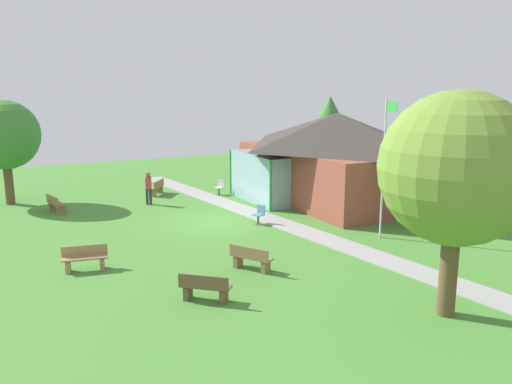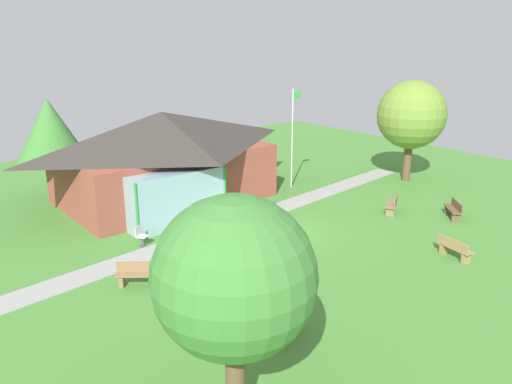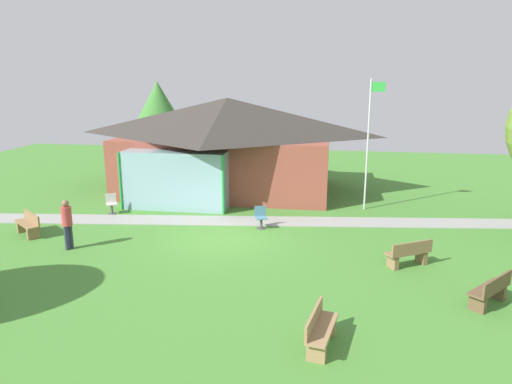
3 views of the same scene
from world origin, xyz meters
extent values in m
plane|color=#478433|center=(0.00, 0.00, 0.00)|extent=(44.00, 44.00, 0.00)
cube|color=brown|center=(-1.47, 7.62, 1.44)|extent=(10.30, 6.73, 2.87)
pyramid|color=#38332D|center=(-1.47, 7.62, 3.81)|extent=(11.30, 7.73, 1.87)
cube|color=#8CB2BF|center=(-3.02, 3.66, 1.29)|extent=(4.63, 1.20, 2.59)
cylinder|color=green|center=(-5.33, 3.06, 1.29)|extent=(0.12, 0.12, 2.59)
cylinder|color=green|center=(-0.70, 3.06, 1.29)|extent=(0.12, 0.12, 2.59)
cube|color=#999993|center=(0.00, 2.15, 0.01)|extent=(25.66, 4.35, 0.03)
cylinder|color=silver|center=(5.34, 4.85, 2.85)|extent=(0.08, 0.08, 5.70)
cube|color=green|center=(5.64, 4.85, 5.35)|extent=(0.60, 0.02, 0.40)
cube|color=#9E7A51|center=(3.69, -6.62, 0.45)|extent=(0.72, 1.56, 0.06)
cube|color=#9E7A51|center=(3.80, -6.08, 0.20)|extent=(0.42, 0.23, 0.39)
cube|color=#9E7A51|center=(3.59, -7.16, 0.20)|extent=(0.42, 0.23, 0.39)
cube|color=#9E7A51|center=(3.51, -6.58, 0.66)|extent=(0.35, 1.48, 0.36)
cube|color=olive|center=(6.24, -1.59, 0.45)|extent=(1.51, 1.15, 0.06)
cube|color=olive|center=(5.77, -1.87, 0.20)|extent=(0.34, 0.43, 0.39)
cube|color=olive|center=(6.71, -1.31, 0.20)|extent=(0.34, 0.43, 0.39)
cube|color=olive|center=(6.34, -1.76, 0.66)|extent=(1.32, 0.82, 0.36)
cube|color=brown|center=(7.91, -3.96, 0.45)|extent=(1.33, 1.41, 0.06)
cube|color=brown|center=(7.54, -4.37, 0.20)|extent=(0.41, 0.39, 0.39)
cube|color=brown|center=(8.27, -3.55, 0.20)|extent=(0.41, 0.39, 0.39)
cube|color=brown|center=(8.05, -4.09, 0.66)|extent=(1.04, 1.16, 0.36)
cube|color=olive|center=(-5.49, -6.40, 0.45)|extent=(1.56, 0.77, 0.06)
cube|color=olive|center=(-6.02, -6.53, 0.20)|extent=(0.25, 0.43, 0.39)
cube|color=olive|center=(-4.95, -6.28, 0.20)|extent=(0.25, 0.43, 0.39)
cube|color=olive|center=(-5.44, -6.59, 0.66)|extent=(1.48, 0.40, 0.36)
cube|color=olive|center=(-7.31, -0.79, 0.45)|extent=(1.46, 1.26, 0.06)
cube|color=olive|center=(-6.88, -1.12, 0.20)|extent=(0.37, 0.41, 0.39)
cube|color=olive|center=(-7.75, -0.45, 0.20)|extent=(0.37, 0.41, 0.39)
cube|color=olive|center=(-7.20, -0.64, 0.66)|extent=(1.23, 0.96, 0.36)
cube|color=teal|center=(1.19, 1.36, 0.44)|extent=(0.56, 0.56, 0.04)
cube|color=teal|center=(1.12, 1.55, 0.66)|extent=(0.43, 0.19, 0.40)
cylinder|color=#4C4C51|center=(1.19, 1.36, 0.21)|extent=(0.10, 0.10, 0.42)
cylinder|color=#4C4C51|center=(1.19, 1.36, 0.01)|extent=(0.36, 0.36, 0.02)
cube|color=beige|center=(-5.48, 2.37, 0.44)|extent=(0.60, 0.60, 0.04)
cube|color=beige|center=(-5.59, 2.55, 0.66)|extent=(0.40, 0.26, 0.40)
cylinder|color=#4C4C51|center=(-5.48, 2.37, 0.21)|extent=(0.10, 0.10, 0.42)
cylinder|color=#4C4C51|center=(-5.48, 2.37, 0.01)|extent=(0.36, 0.36, 0.02)
cylinder|color=#2D3347|center=(-5.04, -1.96, 0.42)|extent=(0.14, 0.14, 0.85)
cylinder|color=#2D3347|center=(-4.98, -1.79, 0.42)|extent=(0.14, 0.14, 0.85)
cylinder|color=#BF3F3F|center=(-5.01, -1.88, 1.18)|extent=(0.34, 0.34, 0.65)
sphere|color=#846047|center=(-5.01, -1.88, 1.62)|extent=(0.24, 0.24, 0.24)
cylinder|color=brown|center=(11.81, 1.50, 1.26)|extent=(0.48, 0.48, 2.52)
sphere|color=olive|center=(11.81, 1.50, 4.04)|extent=(4.05, 4.05, 4.05)
cylinder|color=brown|center=(-8.57, -8.34, 1.16)|extent=(0.46, 0.46, 2.32)
sphere|color=#3D7F33|center=(-8.57, -8.34, 3.68)|extent=(3.61, 3.61, 3.61)
cylinder|color=brown|center=(-6.26, 10.58, 1.19)|extent=(0.46, 0.46, 2.38)
cone|color=#3D7F33|center=(-6.26, 10.58, 3.95)|extent=(3.50, 3.50, 3.15)
camera|label=1|loc=(20.90, -9.18, 6.12)|focal=35.84mm
camera|label=2|loc=(-14.46, -16.39, 8.66)|focal=36.15mm
camera|label=3|loc=(3.70, -15.92, 5.77)|focal=32.94mm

